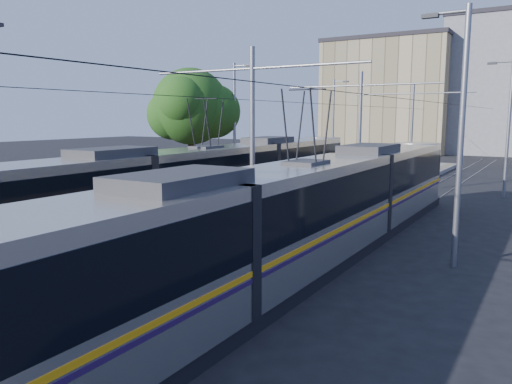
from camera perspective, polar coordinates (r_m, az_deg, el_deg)
The scene contains 12 objects.
ground at distance 13.90m, azimuth -18.38°, elevation -11.65°, with size 160.00×160.00×0.00m, color black.
platform at distance 27.64m, azimuth 9.45°, elevation -1.00°, with size 4.00×50.00×0.30m, color gray.
tactile_strip_left at distance 28.18m, azimuth 6.72°, elevation -0.44°, with size 0.70×50.00×0.01m, color gray.
tactile_strip_right at distance 27.12m, azimuth 12.30°, elevation -0.93°, with size 0.70×50.00×0.01m, color gray.
rails at distance 27.66m, azimuth 9.44°, elevation -1.28°, with size 8.71×70.00×0.03m.
tram_left at distance 22.95m, azimuth -5.64°, elevation 1.06°, with size 2.43×28.05×5.50m.
tram_right at distance 15.31m, azimuth 5.65°, elevation -2.17°, with size 2.43×29.13×5.50m.
catenary at distance 24.64m, azimuth 7.20°, elevation 8.11°, with size 9.20×70.00×7.00m.
street_lamps at distance 31.02m, azimuth 12.42°, elevation 7.44°, with size 15.18×38.22×8.00m.
shelter at distance 23.88m, azimuth 7.87°, elevation 0.51°, with size 0.64×0.97×2.05m.
tree at distance 32.42m, azimuth -6.80°, elevation 9.51°, with size 5.35×4.94×7.77m.
building_left at distance 71.27m, azimuth 15.16°, elevation 10.53°, with size 16.32×12.24×14.89m.
Camera 1 is at (10.09, -8.33, 4.71)m, focal length 35.00 mm.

